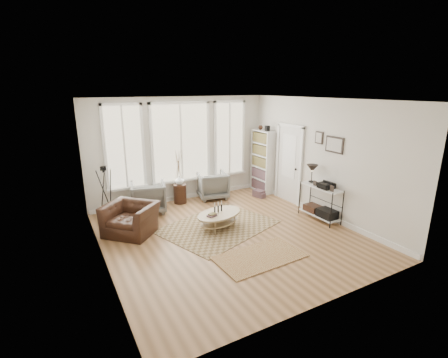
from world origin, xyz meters
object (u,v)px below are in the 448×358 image
bookcase (262,161)px  coffee_table (219,216)px  low_shelf (320,199)px  accent_chair (131,219)px  side_table (179,178)px  armchair_left (148,197)px  armchair_right (212,185)px

bookcase → coffee_table: size_ratio=1.54×
low_shelf → coffee_table: low_shelf is taller
coffee_table → accent_chair: bearing=159.2°
bookcase → low_shelf: bookcase is taller
low_shelf → side_table: size_ratio=0.87×
low_shelf → armchair_left: bearing=144.5°
bookcase → accent_chair: bearing=-165.5°
bookcase → armchair_left: (-3.58, -0.01, -0.56)m
low_shelf → accent_chair: 4.48m
armchair_left → armchair_right: (1.94, 0.18, -0.01)m
low_shelf → side_table: (-2.57, 2.75, 0.21)m
low_shelf → side_table: bearing=133.1°
accent_chair → armchair_right: bearing=71.1°
armchair_left → side_table: (0.96, 0.23, 0.33)m
side_table → accent_chair: (-1.68, -1.34, -0.38)m
bookcase → armchair_left: bookcase is taller
side_table → accent_chair: bearing=-141.5°
coffee_table → armchair_right: armchair_right is taller
side_table → coffee_table: bearing=-85.6°
coffee_table → accent_chair: size_ratio=1.27×
bookcase → coffee_table: bearing=-143.7°
coffee_table → armchair_left: (-1.11, 1.80, 0.11)m
low_shelf → bookcase: bearing=88.7°
armchair_right → side_table: size_ratio=0.56×
bookcase → coffee_table: (-2.47, -1.81, -0.67)m
low_shelf → armchair_left: low_shelf is taller
low_shelf → armchair_right: low_shelf is taller
bookcase → coffee_table: bookcase is taller
armchair_left → coffee_table: bearing=135.2°
armchair_right → accent_chair: size_ratio=0.81×
bookcase → armchair_right: bookcase is taller
bookcase → accent_chair: size_ratio=1.96×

